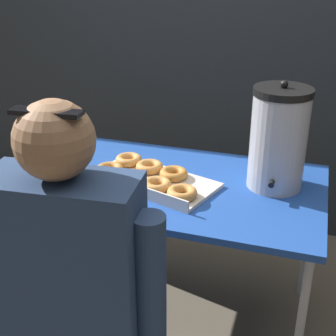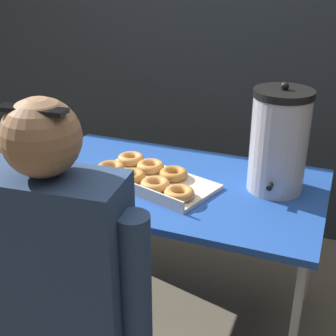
{
  "view_description": "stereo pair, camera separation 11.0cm",
  "coord_description": "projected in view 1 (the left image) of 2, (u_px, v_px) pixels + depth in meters",
  "views": [
    {
      "loc": [
        0.52,
        -1.7,
        1.6
      ],
      "look_at": [
        -0.02,
        0.0,
        0.77
      ],
      "focal_mm": 50.0,
      "sensor_mm": 36.0,
      "label": 1
    },
    {
      "loc": [
        0.63,
        -1.67,
        1.6
      ],
      "look_at": [
        -0.02,
        0.0,
        0.77
      ],
      "focal_mm": 50.0,
      "sensor_mm": 36.0,
      "label": 2
    }
  ],
  "objects": [
    {
      "name": "person_seated",
      "position": [
        72.0,
        305.0,
        1.46
      ],
      "size": [
        0.6,
        0.27,
        1.26
      ],
      "rotation": [
        0.0,
        0.0,
        3.23
      ],
      "color": "#33332D",
      "rests_on": "ground"
    },
    {
      "name": "ground_plane",
      "position": [
        173.0,
        311.0,
        2.29
      ],
      "size": [
        12.0,
        12.0,
        0.0
      ],
      "primitive_type": "plane",
      "color": "brown"
    },
    {
      "name": "cell_phone",
      "position": [
        56.0,
        186.0,
        1.94
      ],
      "size": [
        0.14,
        0.16,
        0.01
      ],
      "rotation": [
        0.0,
        0.0,
        0.55
      ],
      "color": "black",
      "rests_on": "folding_table"
    },
    {
      "name": "coffee_urn",
      "position": [
        278.0,
        139.0,
        1.87
      ],
      "size": [
        0.23,
        0.26,
        0.45
      ],
      "color": "#B7B7BC",
      "rests_on": "folding_table"
    },
    {
      "name": "back_wall",
      "position": [
        226.0,
        23.0,
        2.62
      ],
      "size": [
        6.0,
        0.11,
        2.45
      ],
      "color": "#23282D",
      "rests_on": "ground"
    },
    {
      "name": "folding_table",
      "position": [
        173.0,
        191.0,
        2.01
      ],
      "size": [
        1.26,
        0.74,
        0.71
      ],
      "color": "#1E479E",
      "rests_on": "ground"
    },
    {
      "name": "donut_box",
      "position": [
        149.0,
        177.0,
        1.97
      ],
      "size": [
        0.59,
        0.42,
        0.05
      ],
      "rotation": [
        0.0,
        0.0,
        -0.3
      ],
      "color": "beige",
      "rests_on": "folding_table"
    }
  ]
}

